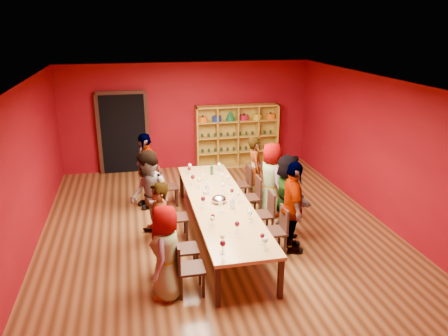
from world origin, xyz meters
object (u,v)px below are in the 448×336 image
(tasting_table, at_px, (220,204))
(chair_person_right_2, at_px, (266,211))
(chair_person_right_1, at_px, (278,228))
(wine_bottle, at_px, (212,170))
(person_left_4, at_px, (146,171))
(person_right_1, at_px, (293,208))
(person_left_0, at_px, (166,252))
(shelving_unit, at_px, (237,133))
(person_right_3, at_px, (271,179))
(person_left_2, at_px, (149,197))
(chair_person_left_4, at_px, (165,185))
(chair_person_left_2, at_px, (173,215))
(chair_person_right_3, at_px, (253,195))
(chair_person_right_4, at_px, (244,182))
(person_right_4, at_px, (255,169))
(person_right_2, at_px, (288,194))
(person_left_1, at_px, (159,230))
(chair_person_left_1, at_px, (181,246))
(chair_person_left_0, at_px, (185,265))
(spittoon_bowl, at_px, (219,199))

(tasting_table, height_order, chair_person_right_2, chair_person_right_2)
(chair_person_right_1, relative_size, wine_bottle, 3.27)
(person_left_4, distance_m, person_right_1, 3.63)
(person_left_0, height_order, chair_person_right_2, person_left_0)
(shelving_unit, height_order, person_right_3, shelving_unit)
(person_left_2, relative_size, chair_person_left_4, 2.03)
(chair_person_left_2, distance_m, person_right_1, 2.33)
(chair_person_right_3, bearing_deg, shelving_unit, 82.09)
(chair_person_right_4, bearing_deg, person_left_4, 174.81)
(chair_person_right_4, bearing_deg, chair_person_right_2, -90.00)
(person_right_4, bearing_deg, person_right_2, -166.65)
(person_left_2, relative_size, chair_person_right_2, 2.03)
(chair_person_left_2, distance_m, person_right_4, 2.57)
(person_left_1, distance_m, chair_person_right_1, 2.20)
(person_left_0, xyz_separation_m, chair_person_left_1, (0.28, 0.62, -0.26))
(person_left_0, relative_size, person_right_2, 0.92)
(person_left_2, xyz_separation_m, person_right_4, (2.52, 1.47, -0.12))
(tasting_table, relative_size, person_left_2, 2.49)
(chair_person_left_1, xyz_separation_m, chair_person_right_1, (1.82, 0.29, 0.00))
(chair_person_left_1, relative_size, person_right_1, 0.51)
(chair_person_left_0, distance_m, person_right_2, 2.82)
(wine_bottle, bearing_deg, chair_person_left_1, -111.29)
(shelving_unit, xyz_separation_m, chair_person_right_4, (-0.49, -2.69, -0.49))
(shelving_unit, relative_size, person_right_1, 1.38)
(tasting_table, relative_size, chair_person_right_3, 5.06)
(person_left_4, height_order, chair_person_right_2, person_left_4)
(person_left_4, height_order, person_right_1, person_right_1)
(person_left_2, distance_m, person_right_1, 2.71)
(person_right_3, bearing_deg, chair_person_right_4, 18.64)
(person_left_0, xyz_separation_m, chair_person_right_2, (2.10, 1.66, -0.26))
(person_right_4, bearing_deg, shelving_unit, 2.70)
(chair_person_left_4, xyz_separation_m, person_right_2, (2.26, -1.90, 0.33))
(person_right_1, distance_m, person_right_4, 2.44)
(shelving_unit, distance_m, chair_person_left_2, 4.79)
(chair_person_right_3, bearing_deg, chair_person_right_2, -90.00)
(chair_person_right_1, height_order, person_right_3, person_right_3)
(person_left_4, bearing_deg, chair_person_left_0, -11.63)
(shelving_unit, relative_size, person_right_2, 1.46)
(tasting_table, relative_size, person_right_3, 2.76)
(person_right_2, distance_m, spittoon_bowl, 1.38)
(person_left_1, relative_size, person_right_3, 1.01)
(chair_person_right_3, bearing_deg, chair_person_right_1, -90.00)
(person_left_2, bearing_deg, person_left_1, -1.90)
(person_left_0, height_order, chair_person_left_1, person_left_0)
(person_left_2, xyz_separation_m, wine_bottle, (1.49, 1.43, -0.05))
(person_left_1, height_order, spittoon_bowl, person_left_1)
(person_right_3, bearing_deg, chair_person_left_1, 123.92)
(person_left_0, relative_size, chair_person_left_1, 1.70)
(person_right_1, xyz_separation_m, spittoon_bowl, (-1.20, 0.79, -0.05))
(person_left_0, xyz_separation_m, chair_person_right_3, (2.10, 2.54, -0.26))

